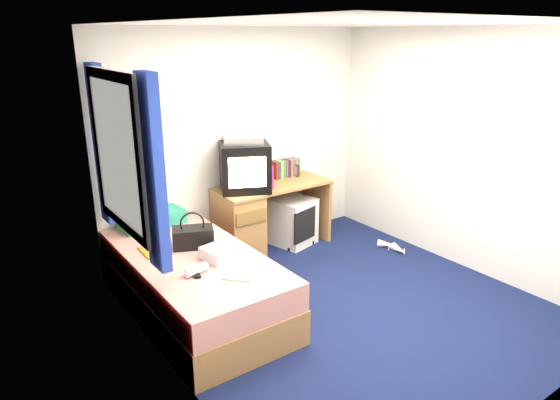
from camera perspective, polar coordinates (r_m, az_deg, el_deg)
ground at (r=4.63m, az=6.98°, el=-11.87°), size 3.40×3.40×0.00m
room_shell at (r=4.09m, az=7.77°, el=5.95°), size 3.40×3.40×3.40m
bed at (r=4.46m, az=-9.80°, el=-9.29°), size 1.01×2.00×0.54m
pillow at (r=5.07m, az=-14.62°, el=-1.99°), size 0.63×0.42×0.13m
desk at (r=5.46m, az=-3.32°, el=-2.11°), size 1.30×0.55×0.75m
storage_cube at (r=5.76m, az=1.48°, el=-2.45°), size 0.52×0.52×0.54m
crt_tv at (r=5.25m, az=-4.08°, el=3.82°), size 0.65×0.64×0.50m
vcr at (r=5.19m, az=-4.16°, el=6.93°), size 0.49×0.45×0.08m
book_row at (r=5.77m, az=0.62°, el=3.67°), size 0.34×0.13×0.20m
picture_frame at (r=5.79m, az=1.80°, el=3.42°), size 0.02×0.12×0.14m
pink_water_bottle at (r=5.30m, az=-1.15°, el=2.55°), size 0.08×0.08×0.24m
aerosol_can at (r=5.39m, az=-2.55°, el=2.41°), size 0.06×0.06×0.17m
handbag at (r=4.45m, az=-9.91°, el=-4.13°), size 0.40×0.32×0.32m
towel at (r=4.23m, az=-6.60°, el=-5.91°), size 0.34×0.30×0.10m
magazine at (r=4.46m, az=-14.14°, el=-5.64°), size 0.22×0.29×0.01m
water_bottle at (r=3.99m, az=-9.55°, el=-7.87°), size 0.21×0.11×0.07m
colour_swatch_fan at (r=3.88m, az=-4.99°, el=-8.95°), size 0.20×0.20×0.01m
remote_control at (r=3.99m, az=-9.60°, el=-8.27°), size 0.09×0.17×0.02m
window_assembly at (r=4.09m, az=-17.59°, el=4.75°), size 0.11×1.42×1.40m
white_heels at (r=5.79m, az=12.84°, el=-5.27°), size 0.19×0.41×0.09m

